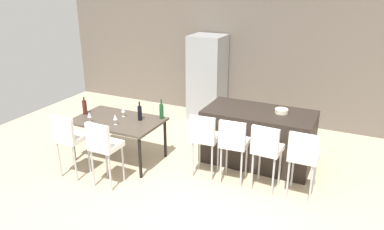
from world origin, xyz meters
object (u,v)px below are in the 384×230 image
object	(u,v)px
kitchen_island	(258,137)
wine_glass_near	(115,117)
bar_chair_left	(205,136)
wine_glass_left	(123,110)
fruit_bowl	(281,111)
wine_bottle_right	(85,107)
bar_chair_far	(303,154)
wine_bottle_end	(161,111)
refrigerator	(207,78)
dining_chair_far	(103,144)
dining_table	(118,123)
bar_chair_right	(267,147)
bar_chair_middle	(234,141)
wine_bottle_far	(140,113)
wine_glass_middle	(89,115)
dining_chair_near	(69,136)

from	to	relation	value
kitchen_island	wine_glass_near	bearing A→B (deg)	-151.40
bar_chair_left	wine_glass_left	xyz separation A→B (m)	(-1.56, 0.07, 0.17)
wine_glass_left	fruit_bowl	size ratio (longest dim) A/B	0.82
bar_chair_left	wine_bottle_right	size ratio (longest dim) A/B	3.35
bar_chair_far	wine_glass_near	xyz separation A→B (m)	(-2.96, -0.29, 0.17)
wine_bottle_end	fruit_bowl	bearing A→B (deg)	18.97
wine_bottle_right	bar_chair_left	bearing A→B (deg)	3.03
bar_chair_far	refrigerator	world-z (taller)	refrigerator
kitchen_island	wine_bottle_end	world-z (taller)	wine_bottle_end
dining_chair_far	bar_chair_far	bearing A→B (deg)	18.58
dining_table	refrigerator	distance (m)	2.61
bar_chair_right	bar_chair_middle	bearing A→B (deg)	180.00
kitchen_island	wine_glass_left	xyz separation A→B (m)	(-2.18, -0.78, 0.40)
kitchen_island	dining_table	distance (m)	2.39
dining_table	wine_bottle_far	xyz separation A→B (m)	(0.35, 0.14, 0.19)
kitchen_island	fruit_bowl	bearing A→B (deg)	11.90
wine_glass_middle	fruit_bowl	world-z (taller)	fruit_bowl
kitchen_island	wine_glass_middle	world-z (taller)	kitchen_island
bar_chair_far	fruit_bowl	distance (m)	1.09
bar_chair_middle	dining_chair_far	size ratio (longest dim) A/B	1.00
dining_chair_near	refrigerator	xyz separation A→B (m)	(0.89, 3.36, 0.22)
bar_chair_middle	refrigerator	size ratio (longest dim) A/B	0.57
wine_bottle_far	dining_chair_near	bearing A→B (deg)	-125.42
bar_chair_right	wine_glass_near	xyz separation A→B (m)	(-2.44, -0.29, 0.17)
bar_chair_right	wine_glass_near	size ratio (longest dim) A/B	6.03
bar_chair_left	wine_glass_near	size ratio (longest dim) A/B	6.03
bar_chair_left	wine_bottle_far	distance (m)	1.22
refrigerator	wine_bottle_right	bearing A→B (deg)	-115.66
wine_glass_left	refrigerator	distance (m)	2.44
refrigerator	dining_chair_near	bearing A→B (deg)	-104.79
wine_bottle_end	wine_bottle_far	bearing A→B (deg)	-142.84
bar_chair_left	wine_glass_middle	xyz separation A→B (m)	(-1.91, -0.38, 0.17)
dining_table	wine_bottle_far	world-z (taller)	wine_bottle_far
kitchen_island	dining_chair_near	size ratio (longest dim) A/B	1.72
dining_chair_far	wine_glass_middle	size ratio (longest dim) A/B	6.03
wine_bottle_far	wine_glass_middle	size ratio (longest dim) A/B	1.86
dining_chair_near	bar_chair_right	bearing A→B (deg)	17.72
wine_glass_middle	wine_glass_left	bearing A→B (deg)	51.64
wine_glass_near	refrigerator	size ratio (longest dim) A/B	0.09
wine_bottle_right	wine_glass_left	world-z (taller)	wine_bottle_right
wine_bottle_right	wine_bottle_far	size ratio (longest dim) A/B	0.97
bar_chair_middle	wine_bottle_far	size ratio (longest dim) A/B	3.25
wine_glass_left	fruit_bowl	xyz separation A→B (m)	(2.52, 0.85, 0.09)
bar_chair_far	wine_glass_left	distance (m)	3.06
dining_table	wine_glass_near	xyz separation A→B (m)	(0.10, -0.20, 0.19)
bar_chair_middle	wine_glass_near	size ratio (longest dim) A/B	6.03
bar_chair_far	wine_glass_near	size ratio (longest dim) A/B	6.03
fruit_bowl	wine_bottle_right	bearing A→B (deg)	-162.11
bar_chair_far	dining_chair_near	bearing A→B (deg)	-164.87
bar_chair_left	wine_bottle_end	size ratio (longest dim) A/B	3.05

